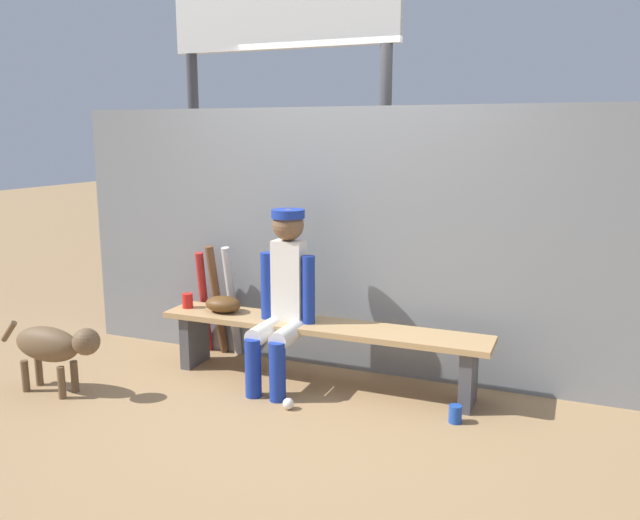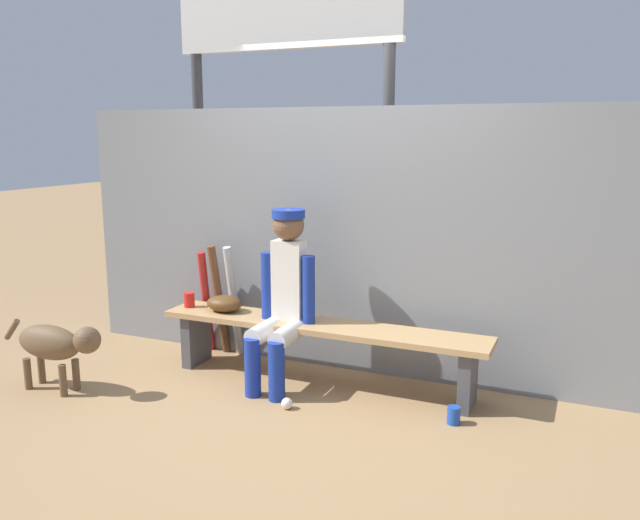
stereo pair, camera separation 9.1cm
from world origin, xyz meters
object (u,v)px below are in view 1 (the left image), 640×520
(bat_aluminum_silver, at_px, (232,302))
(cup_on_bench, at_px, (188,301))
(dugout_bench, at_px, (320,337))
(baseball_glove, at_px, (223,304))
(player_seated, at_px, (282,293))
(cup_on_ground, at_px, (455,414))
(scoreboard, at_px, (288,31))
(dog, at_px, (54,346))
(baseball, at_px, (288,404))
(bat_aluminum_red, at_px, (204,302))
(bat_wood_dark, at_px, (217,300))

(bat_aluminum_silver, bearing_deg, cup_on_bench, -133.15)
(dugout_bench, xyz_separation_m, bat_aluminum_silver, (-0.85, 0.25, 0.10))
(dugout_bench, relative_size, bat_aluminum_silver, 2.63)
(baseball_glove, bearing_deg, player_seated, -10.99)
(cup_on_ground, xyz_separation_m, scoreboard, (-1.79, 1.48, 2.54))
(player_seated, relative_size, dog, 1.46)
(dugout_bench, xyz_separation_m, scoreboard, (-0.78, 1.21, 2.25))
(scoreboard, xyz_separation_m, dog, (-0.82, -2.04, -2.26))
(player_seated, distance_m, cup_on_ground, 1.39)
(baseball_glove, bearing_deg, dugout_bench, 0.00)
(bat_aluminum_silver, distance_m, dog, 1.33)
(cup_on_ground, bearing_deg, bat_aluminum_silver, 164.21)
(bat_aluminum_silver, height_order, scoreboard, scoreboard)
(baseball_glove, height_order, baseball, baseball_glove)
(baseball, relative_size, scoreboard, 0.02)
(baseball_glove, xyz_separation_m, dog, (-0.83, -0.84, -0.17))
(bat_aluminum_silver, height_order, dog, bat_aluminum_silver)
(bat_aluminum_red, xyz_separation_m, cup_on_bench, (0.02, -0.26, 0.08))
(bat_wood_dark, relative_size, dog, 1.06)
(cup_on_bench, relative_size, scoreboard, 0.03)
(player_seated, bearing_deg, bat_wood_dark, 154.17)
(baseball_glove, bearing_deg, cup_on_ground, -8.62)
(player_seated, xyz_separation_m, bat_aluminum_red, (-0.87, 0.36, -0.24))
(bat_wood_dark, bearing_deg, baseball_glove, -50.76)
(player_seated, relative_size, baseball_glove, 4.40)
(bat_aluminum_red, distance_m, dog, 1.20)
(baseball_glove, bearing_deg, cup_on_bench, 179.90)
(baseball, height_order, cup_on_ground, cup_on_ground)
(player_seated, height_order, baseball_glove, player_seated)
(baseball_glove, xyz_separation_m, baseball, (0.75, -0.48, -0.46))
(baseball_glove, xyz_separation_m, cup_on_bench, (-0.31, 0.00, -0.01))
(cup_on_ground, height_order, cup_on_bench, cup_on_bench)
(bat_aluminum_red, relative_size, cup_on_bench, 7.62)
(player_seated, distance_m, dog, 1.58)
(cup_on_bench, relative_size, dog, 0.13)
(dugout_bench, bearing_deg, bat_wood_dark, 165.36)
(baseball, distance_m, scoreboard, 3.16)
(player_seated, xyz_separation_m, cup_on_bench, (-0.85, 0.10, -0.16))
(bat_aluminum_silver, bearing_deg, scoreboard, 86.19)
(cup_on_ground, distance_m, cup_on_bench, 2.15)
(dugout_bench, height_order, bat_aluminum_silver, bat_aluminum_silver)
(bat_wood_dark, bearing_deg, bat_aluminum_red, 178.50)
(baseball, bearing_deg, cup_on_ground, 11.61)
(baseball_glove, relative_size, bat_wood_dark, 0.31)
(bat_wood_dark, relative_size, scoreboard, 0.24)
(cup_on_ground, distance_m, scoreboard, 3.44)
(bat_aluminum_silver, relative_size, bat_aluminum_red, 1.07)
(cup_on_ground, bearing_deg, dog, -167.75)
(bat_aluminum_red, xyz_separation_m, baseball, (1.08, -0.74, -0.38))
(baseball, bearing_deg, dog, -167.34)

